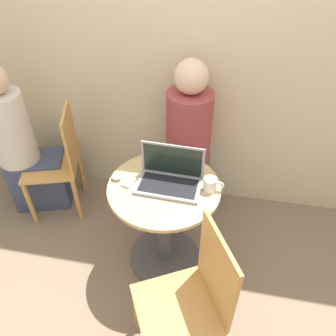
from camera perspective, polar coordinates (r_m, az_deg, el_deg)
ground_plane at (r=2.48m, az=-0.57°, el=-15.18°), size 12.00×12.00×0.00m
back_wall at (r=2.30m, az=3.24°, el=21.16°), size 7.00×0.05×2.60m
round_table at (r=2.13m, az=-0.64°, el=-8.18°), size 0.68×0.68×0.71m
laptop at (r=1.93m, az=0.33°, el=-1.61°), size 0.39×0.23×0.24m
cell_phone at (r=1.98m, az=-6.82°, el=-2.42°), size 0.08×0.11×0.02m
computer_mouse at (r=2.00m, az=-9.05°, el=-1.69°), size 0.06×0.05×0.03m
coffee_cup at (r=1.91m, az=7.45°, el=-2.87°), size 0.12×0.08×0.09m
chair_empty at (r=1.77m, az=4.03°, el=-22.22°), size 0.54×0.54×0.92m
person_seated at (r=2.50m, az=3.64°, el=3.11°), size 0.32×0.50×1.27m
chair_background at (r=2.66m, az=-18.38°, el=1.01°), size 0.50×0.50×0.88m
person_background at (r=2.75m, az=-23.70°, el=2.67°), size 0.50×0.40×1.22m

